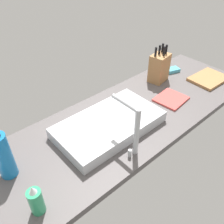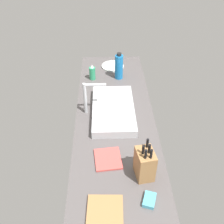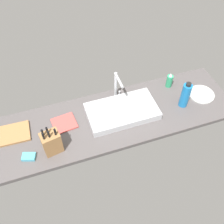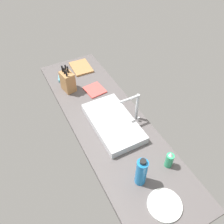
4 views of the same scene
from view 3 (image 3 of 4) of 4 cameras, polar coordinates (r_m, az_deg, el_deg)
countertop_slab at (r=204.75cm, az=0.61°, el=-1.35°), size 190.62×56.30×3.50cm
sink_basin at (r=203.12cm, az=2.18°, el=0.15°), size 53.66×29.94×5.95cm
faucet at (r=205.88cm, az=1.03°, el=6.03°), size 5.50×16.24×24.77cm
knife_block at (r=183.05cm, az=-12.92°, el=-6.39°), size 13.78×11.25×23.94cm
cutting_board at (r=205.83cm, az=-20.67°, el=-4.45°), size 25.21×18.96×1.80cm
soap_bottle at (r=227.02cm, az=12.31°, el=6.64°), size 5.21×5.21×13.87cm
water_bottle at (r=211.00cm, az=15.56°, el=3.53°), size 7.01×7.01×23.49cm
dinner_plate at (r=230.44cm, az=18.76°, el=3.65°), size 20.68×20.68×1.20cm
dish_towel at (r=202.00cm, az=-10.26°, el=-2.40°), size 18.84×17.35×1.20cm
dish_sponge at (r=190.78cm, az=-17.54°, el=-9.19°), size 10.43×8.53×2.40cm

